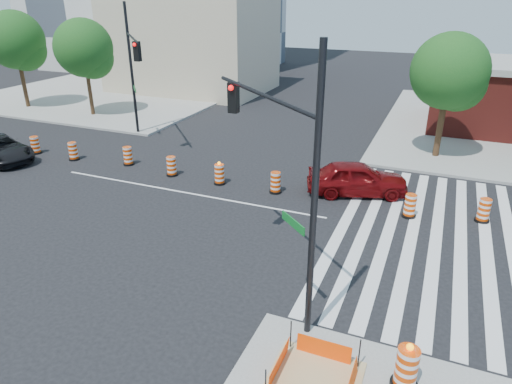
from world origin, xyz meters
TOP-DOWN VIEW (x-y plane):
  - ground at (0.00, 0.00)m, footprint 120.00×120.00m
  - sidewalk_nw at (-18.00, 18.00)m, footprint 22.00×22.00m
  - crosswalk_east at (10.95, 0.00)m, footprint 6.75×13.50m
  - lane_centerline at (0.00, 0.00)m, footprint 14.00×0.12m
  - excavation_pit at (9.00, -9.00)m, footprint 2.20×2.20m
  - beige_midrise at (-12.00, 22.00)m, footprint 14.00×10.00m
  - red_coupe at (7.62, 3.04)m, footprint 5.02×3.30m
  - dark_suv at (-12.03, -0.04)m, footprint 5.37×3.71m
  - signal_pole_se at (7.09, -6.16)m, footprint 4.52×4.05m
  - signal_pole_nw at (-6.87, 6.06)m, footprint 4.23×4.68m
  - pit_drum at (11.04, -8.26)m, footprint 0.66×0.66m
  - tree_north_a at (-20.79, 10.00)m, footprint 4.48×4.48m
  - tree_north_b at (-14.06, 9.99)m, footprint 4.22×4.22m
  - tree_north_c at (10.90, 9.97)m, footprint 4.11×4.11m
  - median_drum_0 at (-11.15, 1.61)m, footprint 0.60×0.60m
  - median_drum_1 at (-8.26, 1.59)m, footprint 0.60×0.60m
  - median_drum_2 at (-4.87, 2.13)m, footprint 0.60×0.60m
  - median_drum_3 at (-1.76, 1.68)m, footprint 0.60×0.60m
  - median_drum_4 at (1.06, 1.63)m, footprint 0.60×0.60m
  - median_drum_5 at (4.02, 1.70)m, footprint 0.60×0.60m
  - median_drum_6 at (7.05, 2.41)m, footprint 0.60×0.60m
  - median_drum_7 at (10.21, 1.50)m, footprint 0.60×0.60m
  - median_drum_8 at (13.10, 2.23)m, footprint 0.60×0.60m

SIDE VIEW (x-z plane):
  - ground at x=0.00m, z-range 0.00..0.00m
  - lane_centerline at x=0.00m, z-range 0.00..0.01m
  - crosswalk_east at x=10.95m, z-range 0.00..0.01m
  - sidewalk_nw at x=-18.00m, z-range 0.00..0.15m
  - excavation_pit at x=9.00m, z-range -0.23..0.67m
  - median_drum_0 at x=-11.15m, z-range -0.03..0.99m
  - median_drum_1 at x=-8.26m, z-range -0.03..0.99m
  - median_drum_2 at x=-4.87m, z-range -0.03..0.99m
  - median_drum_3 at x=-1.76m, z-range -0.03..0.99m
  - median_drum_5 at x=4.02m, z-range -0.03..0.99m
  - median_drum_6 at x=7.05m, z-range -0.03..0.99m
  - median_drum_7 at x=10.21m, z-range -0.03..0.99m
  - median_drum_8 at x=13.10m, z-range -0.03..0.99m
  - median_drum_4 at x=1.06m, z-range -0.10..1.08m
  - dark_suv at x=-12.03m, z-range 0.00..1.36m
  - pit_drum at x=11.04m, z-range 0.04..1.34m
  - red_coupe at x=7.62m, z-range 0.00..1.59m
  - tree_north_c at x=10.90m, z-range 1.20..8.18m
  - tree_north_b at x=-14.06m, z-range 1.23..8.40m
  - signal_pole_se at x=7.09m, z-range 0.89..8.74m
  - beige_midrise at x=-12.00m, z-range 0.00..10.00m
  - signal_pole_nw at x=-6.87m, z-range 0.92..9.08m
  - tree_north_a at x=-20.79m, z-range 1.31..8.92m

